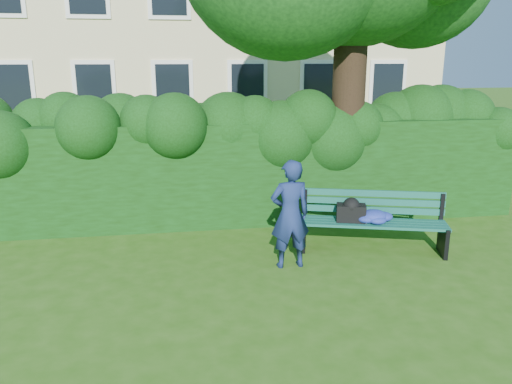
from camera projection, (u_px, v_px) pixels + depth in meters
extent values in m
plane|color=#2A5711|center=(263.00, 268.00, 7.02)|extent=(80.00, 80.00, 0.00)
cube|color=white|center=(13.00, 87.00, 15.11)|extent=(1.30, 0.08, 1.60)
cube|color=black|center=(12.00, 87.00, 15.07)|extent=(1.05, 0.04, 1.35)
cube|color=white|center=(95.00, 87.00, 15.47)|extent=(1.30, 0.08, 1.60)
cube|color=black|center=(94.00, 87.00, 15.43)|extent=(1.05, 0.04, 1.35)
cube|color=white|center=(173.00, 86.00, 15.83)|extent=(1.30, 0.08, 1.60)
cube|color=black|center=(173.00, 86.00, 15.80)|extent=(1.05, 0.04, 1.35)
cube|color=white|center=(247.00, 85.00, 16.20)|extent=(1.30, 0.08, 1.60)
cube|color=black|center=(248.00, 85.00, 16.16)|extent=(1.05, 0.04, 1.35)
cube|color=white|center=(319.00, 85.00, 16.56)|extent=(1.30, 0.08, 1.60)
cube|color=black|center=(319.00, 85.00, 16.52)|extent=(1.05, 0.04, 1.35)
cube|color=white|center=(387.00, 84.00, 16.92)|extent=(1.30, 0.08, 1.60)
cube|color=black|center=(388.00, 84.00, 16.88)|extent=(1.05, 0.04, 1.35)
cube|color=black|center=(242.00, 172.00, 8.88)|extent=(10.00, 1.00, 1.80)
cylinder|color=black|center=(349.00, 88.00, 8.60)|extent=(0.57, 0.57, 4.71)
cube|color=#0D4234|center=(374.00, 227.00, 7.35)|extent=(2.12, 0.70, 0.04)
cube|color=#0D4234|center=(374.00, 224.00, 7.46)|extent=(2.12, 0.70, 0.04)
cube|color=#0D4234|center=(373.00, 222.00, 7.58)|extent=(2.12, 0.70, 0.04)
cube|color=#0D4234|center=(372.00, 219.00, 7.69)|extent=(2.12, 0.70, 0.04)
cube|color=#0D4234|center=(372.00, 210.00, 7.74)|extent=(2.10, 0.64, 0.10)
cube|color=#0D4234|center=(373.00, 202.00, 7.71)|extent=(2.10, 0.64, 0.10)
cube|color=#0D4234|center=(373.00, 193.00, 7.69)|extent=(2.10, 0.64, 0.10)
cube|color=black|center=(304.00, 234.00, 7.71)|extent=(0.20, 0.50, 0.44)
cube|color=black|center=(305.00, 203.00, 7.85)|extent=(0.07, 0.07, 0.45)
cube|color=black|center=(304.00, 222.00, 7.60)|extent=(0.18, 0.42, 0.05)
cube|color=black|center=(443.00, 240.00, 7.46)|extent=(0.20, 0.50, 0.44)
cube|color=black|center=(442.00, 208.00, 7.59)|extent=(0.07, 0.07, 0.45)
cube|color=black|center=(445.00, 228.00, 7.35)|extent=(0.18, 0.42, 0.05)
cube|color=white|center=(360.00, 222.00, 7.49)|extent=(0.21, 0.18, 0.02)
cube|color=black|center=(351.00, 213.00, 7.53)|extent=(0.48, 0.36, 0.26)
imported|color=navy|center=(290.00, 214.00, 6.89)|extent=(0.59, 0.41, 1.54)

